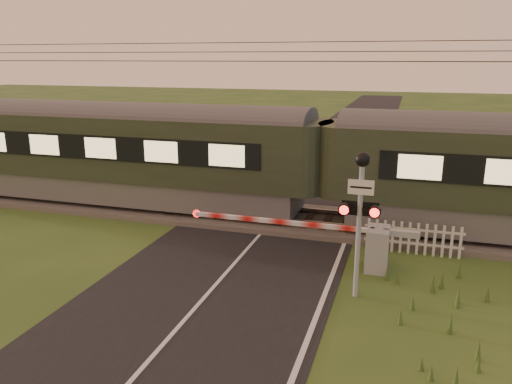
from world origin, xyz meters
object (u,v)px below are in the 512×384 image
(crossing_signal, at_px, (360,199))
(picket_fence, at_px, (413,238))
(train, at_px, (325,165))
(boom_gate, at_px, (368,245))

(crossing_signal, relative_size, picket_fence, 1.26)
(train, xyz_separation_m, crossing_signal, (1.68, -5.13, 0.32))
(train, bearing_deg, boom_gate, -61.63)
(picket_fence, bearing_deg, boom_gate, -129.93)
(crossing_signal, xyz_separation_m, picket_fence, (1.31, 3.24, -1.96))
(train, xyz_separation_m, picket_fence, (2.99, -1.89, -1.65))
(train, height_order, picket_fence, train)
(train, distance_m, boom_gate, 4.06)
(boom_gate, distance_m, crossing_signal, 2.54)
(boom_gate, bearing_deg, train, 118.37)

